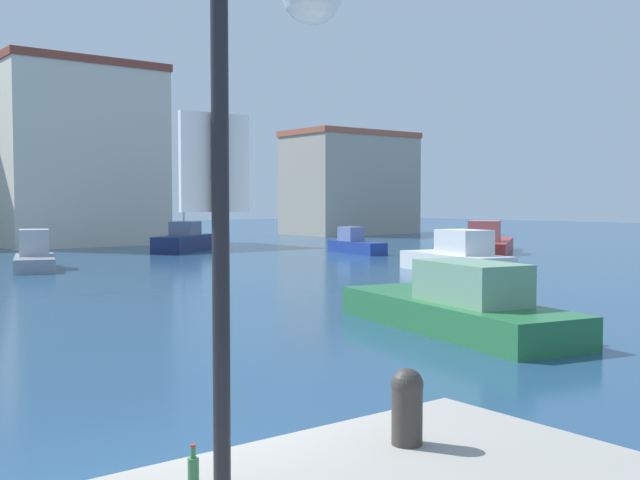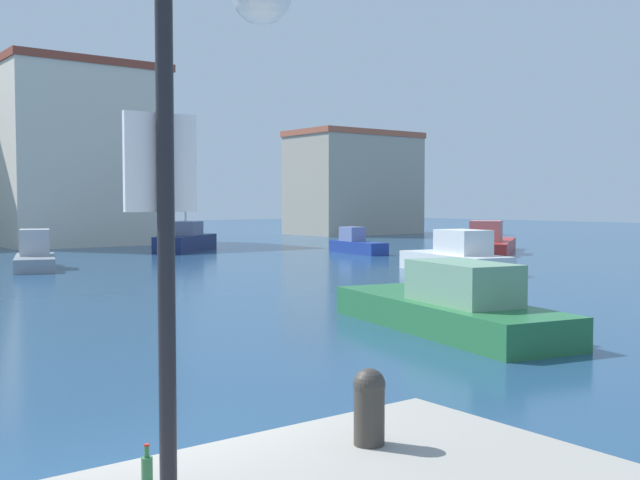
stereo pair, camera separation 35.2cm
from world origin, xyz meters
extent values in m
plane|color=navy|center=(15.00, 20.00, 0.00)|extent=(160.00, 160.00, 0.00)
cylinder|color=black|center=(-0.88, -2.67, 3.09)|extent=(0.10, 0.10, 4.13)
cube|color=white|center=(-0.88, -2.61, 3.13)|extent=(0.44, 0.03, 0.56)
cylinder|color=red|center=(-0.88, -2.59, 3.19)|extent=(0.24, 0.01, 0.24)
cylinder|color=#2D6B3D|center=(-0.73, -2.05, 1.14)|extent=(0.08, 0.08, 0.22)
cylinder|color=#2D6B3D|center=(-0.73, -2.05, 1.29)|extent=(0.03, 0.03, 0.08)
cylinder|color=#B21E19|center=(-0.73, -2.05, 1.33)|extent=(0.04, 0.04, 0.01)
cylinder|color=#38332D|center=(1.04, -2.21, 1.26)|extent=(0.24, 0.24, 0.47)
sphere|color=#38332D|center=(1.04, -2.21, 1.50)|extent=(0.25, 0.25, 0.25)
cube|color=#19234C|center=(17.79, 33.59, 0.47)|extent=(5.35, 4.88, 0.94)
cube|color=slate|center=(17.95, 33.72, 1.34)|extent=(2.15, 2.13, 0.81)
cylinder|color=silver|center=(17.79, 33.59, 4.27)|extent=(0.12, 0.12, 6.66)
cube|color=#233D93|center=(24.67, 26.07, 0.34)|extent=(1.69, 4.54, 0.67)
cube|color=#6E7DB1|center=(24.75, 26.66, 1.08)|extent=(1.12, 1.49, 0.81)
cube|color=white|center=(20.48, 14.89, 0.39)|extent=(2.88, 5.74, 0.77)
cube|color=silver|center=(20.37, 14.33, 1.27)|extent=(1.84, 2.35, 1.00)
cube|color=#28703D|center=(9.83, 5.31, 0.35)|extent=(3.47, 7.16, 0.69)
cube|color=gray|center=(9.69, 4.66, 1.14)|extent=(1.91, 2.81, 0.90)
cube|color=#B22823|center=(31.18, 22.21, 0.35)|extent=(8.43, 7.05, 0.69)
cube|color=#C4716E|center=(30.28, 21.57, 1.27)|extent=(2.71, 2.59, 1.15)
cube|color=gray|center=(7.09, 26.74, 0.29)|extent=(2.91, 4.94, 0.58)
cube|color=#ADB0B5|center=(7.25, 27.25, 1.15)|extent=(1.64, 1.92, 1.13)
cube|color=beige|center=(15.28, 44.41, 5.80)|extent=(10.29, 8.24, 11.60)
cube|color=brown|center=(15.28, 44.41, 11.85)|extent=(10.50, 8.40, 0.50)
cube|color=#B2A893|center=(41.02, 46.14, 4.33)|extent=(11.04, 6.87, 8.66)
cube|color=#B25B42|center=(41.02, 46.14, 8.91)|extent=(11.26, 7.01, 0.50)
camera|label=1|loc=(-3.04, -6.38, 2.91)|focal=42.57mm
camera|label=2|loc=(-2.76, -6.60, 2.91)|focal=42.57mm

